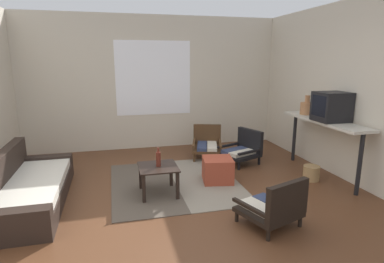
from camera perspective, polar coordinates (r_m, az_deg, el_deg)
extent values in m
plane|color=#56331E|center=(4.07, -0.80, -13.79)|extent=(7.80, 7.80, 0.00)
cube|color=beige|center=(6.68, -6.98, 8.61)|extent=(5.60, 0.12, 2.70)
cube|color=white|center=(6.61, -6.93, 9.49)|extent=(1.53, 0.01, 1.49)
cube|color=beige|center=(5.22, 28.18, 6.08)|extent=(0.12, 6.60, 2.70)
cube|color=#4C4238|center=(4.81, -8.65, -9.57)|extent=(0.94, 2.07, 0.01)
cube|color=gray|center=(4.97, 2.26, -8.67)|extent=(0.94, 2.07, 0.01)
cube|color=black|center=(4.66, -26.77, -10.24)|extent=(0.81, 2.08, 0.22)
cube|color=beige|center=(4.59, -26.60, -8.39)|extent=(0.71, 1.90, 0.10)
cube|color=black|center=(4.65, -31.21, -7.11)|extent=(0.15, 2.08, 0.55)
cube|color=black|center=(5.51, -24.83, -5.81)|extent=(0.80, 0.18, 0.36)
cube|color=black|center=(3.79, -29.89, -14.71)|extent=(0.80, 0.18, 0.36)
cube|color=black|center=(4.37, -6.13, -6.35)|extent=(0.52, 0.55, 0.02)
cube|color=black|center=(4.64, -9.23, -7.96)|extent=(0.04, 0.04, 0.39)
cube|color=black|center=(4.69, -3.78, -7.57)|extent=(0.04, 0.04, 0.39)
cube|color=black|center=(4.20, -8.65, -10.18)|extent=(0.04, 0.04, 0.39)
cube|color=black|center=(4.26, -2.61, -9.72)|extent=(0.04, 0.04, 0.39)
cylinder|color=#472D19|center=(5.78, 4.96, -4.83)|extent=(0.04, 0.04, 0.16)
cylinder|color=#472D19|center=(5.78, 0.43, -4.78)|extent=(0.04, 0.04, 0.16)
cylinder|color=#472D19|center=(6.32, 4.78, -3.30)|extent=(0.04, 0.04, 0.16)
cylinder|color=#472D19|center=(6.32, 0.64, -3.26)|extent=(0.04, 0.04, 0.16)
cube|color=#472D19|center=(6.02, 2.71, -3.06)|extent=(0.70, 0.77, 0.05)
cube|color=beige|center=(5.98, 3.62, -2.62)|extent=(0.34, 0.60, 0.06)
cube|color=#2D3856|center=(5.98, 1.82, -2.60)|extent=(0.34, 0.60, 0.06)
cube|color=#472D19|center=(6.24, 2.74, -0.44)|extent=(0.53, 0.22, 0.38)
cube|color=#472D19|center=(5.99, 5.10, -2.03)|extent=(0.23, 0.62, 0.04)
cube|color=#472D19|center=(5.99, 0.35, -1.98)|extent=(0.23, 0.62, 0.04)
cylinder|color=black|center=(3.81, 8.05, -14.84)|extent=(0.04, 0.04, 0.13)
cylinder|color=black|center=(4.13, 13.43, -12.77)|extent=(0.04, 0.04, 0.13)
cylinder|color=black|center=(3.51, 13.55, -17.63)|extent=(0.04, 0.04, 0.13)
cylinder|color=black|center=(3.86, 18.85, -15.04)|extent=(0.04, 0.04, 0.13)
cube|color=black|center=(3.78, 13.55, -13.82)|extent=(0.74, 0.73, 0.05)
cube|color=beige|center=(3.70, 12.26, -13.41)|extent=(0.35, 0.54, 0.06)
cube|color=#2D3856|center=(3.84, 14.44, -12.53)|extent=(0.35, 0.54, 0.06)
cube|color=black|center=(3.54, 16.79, -11.87)|extent=(0.58, 0.26, 0.40)
cube|color=black|center=(3.55, 10.57, -13.42)|extent=(0.23, 0.55, 0.04)
cube|color=black|center=(3.92, 16.41, -11.13)|extent=(0.23, 0.55, 0.04)
cylinder|color=black|center=(5.45, 8.43, -6.12)|extent=(0.04, 0.04, 0.14)
cylinder|color=black|center=(5.80, 5.04, -4.86)|extent=(0.04, 0.04, 0.14)
cylinder|color=black|center=(5.78, 11.95, -5.15)|extent=(0.04, 0.04, 0.14)
cylinder|color=black|center=(6.11, 8.54, -4.03)|extent=(0.04, 0.04, 0.14)
cube|color=black|center=(5.75, 8.52, -4.10)|extent=(0.74, 0.74, 0.05)
cube|color=beige|center=(5.65, 9.10, -3.84)|extent=(0.54, 0.36, 0.06)
cube|color=#2D3856|center=(5.79, 7.71, -3.38)|extent=(0.54, 0.36, 0.06)
cube|color=black|center=(5.87, 10.39, -1.54)|extent=(0.27, 0.56, 0.40)
cube|color=black|center=(5.54, 10.48, -3.60)|extent=(0.55, 0.25, 0.04)
cube|color=black|center=(5.91, 6.76, -2.43)|extent=(0.55, 0.25, 0.04)
cube|color=#993D28|center=(4.87, 4.62, -6.90)|extent=(0.51, 0.51, 0.37)
cube|color=beige|center=(5.36, 22.75, 1.79)|extent=(0.41, 1.73, 0.04)
cylinder|color=black|center=(4.87, 27.91, -5.30)|extent=(0.06, 0.06, 0.87)
cylinder|color=black|center=(6.10, 17.92, -1.00)|extent=(0.06, 0.06, 0.87)
cube|color=black|center=(5.22, 23.81, 4.11)|extent=(0.45, 0.42, 0.44)
cube|color=black|center=(5.09, 21.86, 4.30)|extent=(0.01, 0.33, 0.31)
cylinder|color=#A87047|center=(5.74, 19.93, 3.91)|extent=(0.22, 0.22, 0.20)
cylinder|color=#A87047|center=(5.72, 20.05, 5.50)|extent=(0.08, 0.08, 0.12)
cylinder|color=#5B2319|center=(4.34, -6.06, -4.97)|extent=(0.07, 0.07, 0.20)
cylinder|color=#5B2319|center=(4.31, -6.10, -3.32)|extent=(0.03, 0.03, 0.06)
cylinder|color=#9E7A4C|center=(5.27, 20.65, -6.99)|extent=(0.25, 0.25, 0.23)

